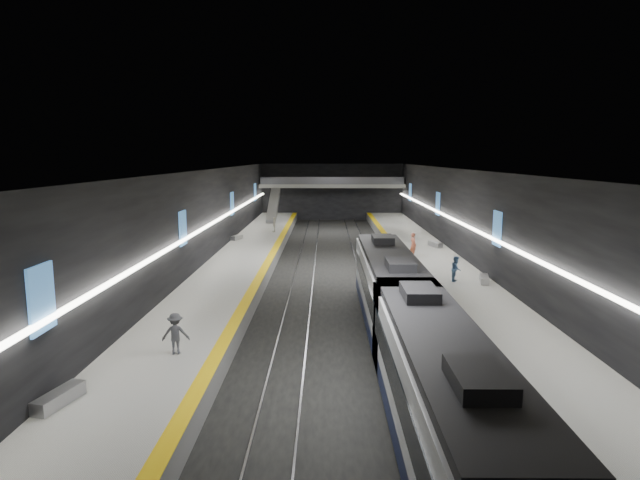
{
  "coord_description": "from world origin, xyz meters",
  "views": [
    {
      "loc": [
        -0.87,
        -41.4,
        8.96
      ],
      "look_at": [
        -1.34,
        1.96,
        2.2
      ],
      "focal_mm": 30.0,
      "sensor_mm": 36.0,
      "label": 1
    }
  ],
  "objects_px": {
    "escalator": "(273,205)",
    "passenger_right_b": "(456,269)",
    "passenger_left_b": "(175,334)",
    "bench_right_far": "(435,244)",
    "passenger_left_a": "(274,225)",
    "bench_left_far": "(237,238)",
    "bench_right_near": "(484,279)",
    "bench_left_near": "(59,398)",
    "train": "(408,323)",
    "passenger_right_a": "(413,245)"
  },
  "relations": [
    {
      "from": "passenger_right_b",
      "to": "passenger_left_b",
      "type": "bearing_deg",
      "value": 154.43
    },
    {
      "from": "bench_right_far",
      "to": "passenger_right_b",
      "type": "relative_size",
      "value": 1.14
    },
    {
      "from": "train",
      "to": "passenger_right_b",
      "type": "height_order",
      "value": "train"
    },
    {
      "from": "passenger_right_b",
      "to": "passenger_left_a",
      "type": "height_order",
      "value": "passenger_right_b"
    },
    {
      "from": "escalator",
      "to": "passenger_left_a",
      "type": "xyz_separation_m",
      "value": [
        1.13,
        -10.92,
        -1.1
      ]
    },
    {
      "from": "train",
      "to": "passenger_right_a",
      "type": "bearing_deg",
      "value": 80.2
    },
    {
      "from": "bench_left_far",
      "to": "passenger_left_a",
      "type": "xyz_separation_m",
      "value": [
        3.13,
        5.29,
        0.59
      ]
    },
    {
      "from": "bench_left_far",
      "to": "passenger_left_b",
      "type": "relative_size",
      "value": 1.01
    },
    {
      "from": "escalator",
      "to": "passenger_left_b",
      "type": "height_order",
      "value": "escalator"
    },
    {
      "from": "passenger_right_b",
      "to": "escalator",
      "type": "bearing_deg",
      "value": 46.65
    },
    {
      "from": "bench_right_far",
      "to": "train",
      "type": "bearing_deg",
      "value": -120.47
    },
    {
      "from": "escalator",
      "to": "passenger_left_a",
      "type": "distance_m",
      "value": 11.03
    },
    {
      "from": "passenger_left_a",
      "to": "bench_right_far",
      "type": "bearing_deg",
      "value": 41.12
    },
    {
      "from": "escalator",
      "to": "bench_right_far",
      "type": "bearing_deg",
      "value": -50.98
    },
    {
      "from": "escalator",
      "to": "bench_left_near",
      "type": "relative_size",
      "value": 4.11
    },
    {
      "from": "escalator",
      "to": "passenger_right_b",
      "type": "bearing_deg",
      "value": -65.93
    },
    {
      "from": "bench_left_far",
      "to": "bench_right_far",
      "type": "distance_m",
      "value": 18.85
    },
    {
      "from": "escalator",
      "to": "passenger_right_b",
      "type": "xyz_separation_m",
      "value": [
        15.03,
        -33.66,
        -1.08
      ]
    },
    {
      "from": "train",
      "to": "passenger_left_b",
      "type": "bearing_deg",
      "value": -177.48
    },
    {
      "from": "bench_left_far",
      "to": "bench_right_near",
      "type": "distance_m",
      "value": 25.85
    },
    {
      "from": "bench_right_near",
      "to": "passenger_left_b",
      "type": "height_order",
      "value": "passenger_left_b"
    },
    {
      "from": "bench_right_far",
      "to": "passenger_left_b",
      "type": "height_order",
      "value": "passenger_left_b"
    },
    {
      "from": "passenger_right_b",
      "to": "bench_right_far",
      "type": "bearing_deg",
      "value": 16.7
    },
    {
      "from": "bench_right_far",
      "to": "passenger_left_a",
      "type": "height_order",
      "value": "passenger_left_a"
    },
    {
      "from": "bench_left_near",
      "to": "bench_right_near",
      "type": "relative_size",
      "value": 1.08
    },
    {
      "from": "bench_right_near",
      "to": "bench_right_far",
      "type": "xyz_separation_m",
      "value": [
        -0.36,
        13.71,
        0.01
      ]
    },
    {
      "from": "bench_left_far",
      "to": "passenger_left_a",
      "type": "bearing_deg",
      "value": 77.1
    },
    {
      "from": "bench_left_near",
      "to": "passenger_left_a",
      "type": "height_order",
      "value": "passenger_left_a"
    },
    {
      "from": "passenger_right_a",
      "to": "passenger_left_a",
      "type": "relative_size",
      "value": 1.21
    },
    {
      "from": "train",
      "to": "passenger_left_b",
      "type": "distance_m",
      "value": 9.48
    },
    {
      "from": "bench_right_near",
      "to": "passenger_left_a",
      "type": "distance_m",
      "value": 27.87
    },
    {
      "from": "train",
      "to": "passenger_left_a",
      "type": "distance_m",
      "value": 36.41
    },
    {
      "from": "passenger_left_b",
      "to": "bench_right_far",
      "type": "bearing_deg",
      "value": -128.67
    },
    {
      "from": "escalator",
      "to": "passenger_left_b",
      "type": "relative_size",
      "value": 4.7
    },
    {
      "from": "train",
      "to": "bench_left_near",
      "type": "bearing_deg",
      "value": -157.46
    },
    {
      "from": "bench_right_near",
      "to": "passenger_right_a",
      "type": "xyz_separation_m",
      "value": [
        -3.1,
        9.02,
        0.74
      ]
    },
    {
      "from": "passenger_right_b",
      "to": "passenger_left_b",
      "type": "distance_m",
      "value": 19.46
    },
    {
      "from": "bench_right_near",
      "to": "passenger_left_b",
      "type": "bearing_deg",
      "value": -129.28
    },
    {
      "from": "bench_right_near",
      "to": "train",
      "type": "bearing_deg",
      "value": -106.19
    },
    {
      "from": "bench_right_near",
      "to": "passenger_right_b",
      "type": "xyz_separation_m",
      "value": [
        -1.75,
        0.31,
        0.6
      ]
    },
    {
      "from": "bench_right_near",
      "to": "passenger_right_a",
      "type": "distance_m",
      "value": 9.57
    },
    {
      "from": "train",
      "to": "bench_right_near",
      "type": "distance_m",
      "value": 14.04
    },
    {
      "from": "passenger_right_a",
      "to": "passenger_left_a",
      "type": "xyz_separation_m",
      "value": [
        -12.55,
        14.03,
        -0.16
      ]
    },
    {
      "from": "bench_right_near",
      "to": "passenger_left_b",
      "type": "distance_m",
      "value": 20.62
    },
    {
      "from": "passenger_right_a",
      "to": "passenger_left_a",
      "type": "distance_m",
      "value": 18.82
    },
    {
      "from": "passenger_left_a",
      "to": "bench_left_near",
      "type": "bearing_deg",
      "value": -21.9
    },
    {
      "from": "bench_left_near",
      "to": "bench_right_near",
      "type": "xyz_separation_m",
      "value": [
        18.78,
        17.24,
        -0.02
      ]
    },
    {
      "from": "train",
      "to": "passenger_left_b",
      "type": "height_order",
      "value": "train"
    },
    {
      "from": "bench_left_far",
      "to": "bench_right_near",
      "type": "xyz_separation_m",
      "value": [
        18.78,
        -17.76,
        0.01
      ]
    },
    {
      "from": "escalator",
      "to": "bench_left_far",
      "type": "distance_m",
      "value": 16.42
    }
  ]
}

